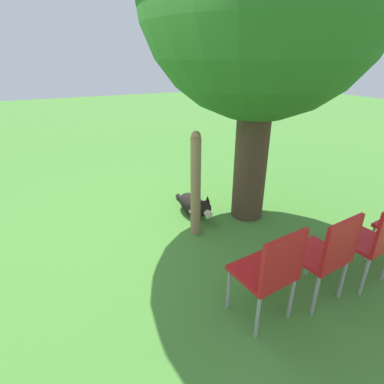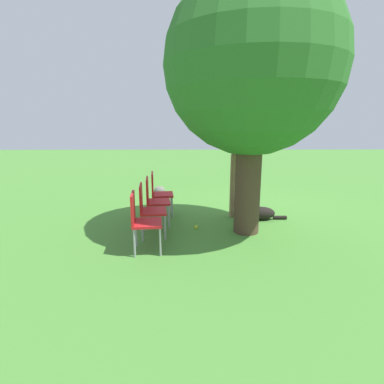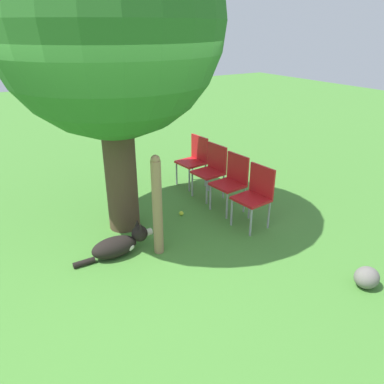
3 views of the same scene
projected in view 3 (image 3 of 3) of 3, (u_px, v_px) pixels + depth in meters
ground_plane at (130, 264)px, 4.55m from camera, size 30.00×30.00×0.00m
oak_tree at (108, 23)px, 4.33m from camera, size 2.77×2.77×4.10m
dog at (120, 245)px, 4.69m from camera, size 1.04×0.30×0.39m
fence_post at (157, 205)px, 4.53m from camera, size 0.12×0.12×1.30m
red_chair_0 at (256, 193)px, 5.24m from camera, size 0.47×0.48×0.88m
red_chair_1 at (232, 179)px, 5.70m from camera, size 0.47×0.48×0.88m
red_chair_2 at (212, 168)px, 6.17m from camera, size 0.47×0.48×0.88m
red_chair_3 at (195, 158)px, 6.63m from camera, size 0.47×0.48×0.88m
tennis_ball at (181, 213)px, 5.70m from camera, size 0.07×0.07×0.07m
garden_rock at (367, 277)px, 4.11m from camera, size 0.28×0.26×0.24m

